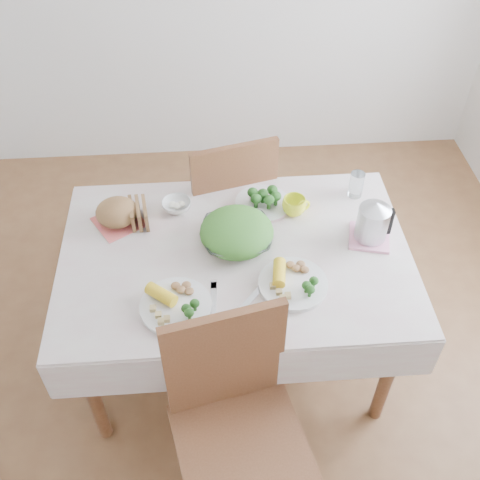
{
  "coord_description": "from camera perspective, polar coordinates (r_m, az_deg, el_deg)",
  "views": [
    {
      "loc": [
        -0.1,
        -1.65,
        2.5
      ],
      "look_at": [
        0.02,
        0.02,
        0.82
      ],
      "focal_mm": 42.0,
      "sensor_mm": 36.0,
      "label": 1
    }
  ],
  "objects": [
    {
      "name": "chair_near",
      "position": [
        2.23,
        0.18,
        -20.72
      ],
      "size": [
        0.56,
        0.56,
        1.03
      ],
      "primitive_type": "cube",
      "rotation": [
        0.0,
        0.0,
        0.22
      ],
      "color": "brown",
      "rests_on": "floor"
    },
    {
      "name": "electric_kettle",
      "position": [
        2.45,
        13.4,
        2.17
      ],
      "size": [
        0.16,
        0.16,
        0.19
      ],
      "primitive_type": "cylinder",
      "rotation": [
        0.0,
        0.0,
        -0.19
      ],
      "color": "#B2B5BA",
      "rests_on": "pink_tray"
    },
    {
      "name": "fruit_bowl",
      "position": [
        2.61,
        -6.45,
        3.52
      ],
      "size": [
        0.17,
        0.17,
        0.04
      ],
      "primitive_type": "imported",
      "rotation": [
        0.0,
        0.0,
        0.36
      ],
      "color": "white",
      "rests_on": "tablecloth"
    },
    {
      "name": "pink_tray",
      "position": [
        2.52,
        12.98,
        0.29
      ],
      "size": [
        0.21,
        0.21,
        0.01
      ],
      "primitive_type": "cube",
      "rotation": [
        0.0,
        0.0,
        -0.24
      ],
      "color": "pink",
      "rests_on": "tablecloth"
    },
    {
      "name": "bread_loaf",
      "position": [
        2.56,
        -12.38,
        2.73
      ],
      "size": [
        0.24,
        0.23,
        0.11
      ],
      "primitive_type": "ellipsoid",
      "rotation": [
        0.0,
        0.0,
        -0.32
      ],
      "color": "brown",
      "rests_on": "napkin"
    },
    {
      "name": "fork_right",
      "position": [
        2.24,
        1.3,
        -5.79
      ],
      "size": [
        0.16,
        0.18,
        0.0
      ],
      "primitive_type": "cube",
      "rotation": [
        0.0,
        0.0,
        -0.71
      ],
      "color": "silver",
      "rests_on": "tablecloth"
    },
    {
      "name": "chair_far",
      "position": [
        3.07,
        -1.65,
        3.59
      ],
      "size": [
        0.54,
        0.54,
        0.99
      ],
      "primitive_type": "cube",
      "rotation": [
        0.0,
        0.0,
        3.39
      ],
      "color": "brown",
      "rests_on": "floor"
    },
    {
      "name": "glass_tumbler",
      "position": [
        2.69,
        11.73,
        5.56
      ],
      "size": [
        0.08,
        0.08,
        0.13
      ],
      "primitive_type": "cylinder",
      "rotation": [
        0.0,
        0.0,
        -0.16
      ],
      "color": "white",
      "rests_on": "tablecloth"
    },
    {
      "name": "napkin",
      "position": [
        2.6,
        -12.19,
        1.82
      ],
      "size": [
        0.27,
        0.27,
        0.0
      ],
      "primitive_type": "cube",
      "rotation": [
        0.0,
        0.0,
        0.56
      ],
      "color": "#EC6561",
      "rests_on": "tablecloth"
    },
    {
      "name": "tablecloth",
      "position": [
        2.41,
        -0.44,
        -1.44
      ],
      "size": [
        1.5,
        1.0,
        0.01
      ],
      "primitive_type": "cube",
      "color": "beige",
      "rests_on": "dining_table"
    },
    {
      "name": "knife",
      "position": [
        2.18,
        0.68,
        -7.75
      ],
      "size": [
        0.19,
        0.04,
        0.0
      ],
      "primitive_type": "cube",
      "rotation": [
        0.0,
        0.0,
        1.65
      ],
      "color": "silver",
      "rests_on": "tablecloth"
    },
    {
      "name": "floor",
      "position": [
        3.0,
        -0.36,
        -11.41
      ],
      "size": [
        3.6,
        3.6,
        0.0
      ],
      "primitive_type": "plane",
      "color": "brown",
      "rests_on": "ground"
    },
    {
      "name": "salad_bowl",
      "position": [
        2.42,
        -0.33,
        0.35
      ],
      "size": [
        0.31,
        0.31,
        0.07
      ],
      "primitive_type": "imported",
      "rotation": [
        0.0,
        0.0,
        0.03
      ],
      "color": "white",
      "rests_on": "tablecloth"
    },
    {
      "name": "fork_left",
      "position": [
        2.22,
        -2.72,
        -6.42
      ],
      "size": [
        0.04,
        0.22,
        0.0
      ],
      "primitive_type": "cube",
      "rotation": [
        0.0,
        0.0,
        -0.06
      ],
      "color": "silver",
      "rests_on": "tablecloth"
    },
    {
      "name": "broccoli_plate",
      "position": [
        2.62,
        2.3,
        3.69
      ],
      "size": [
        0.28,
        0.28,
        0.02
      ],
      "primitive_type": "cylinder",
      "rotation": [
        0.0,
        0.0,
        0.09
      ],
      "color": "beige",
      "rests_on": "tablecloth"
    },
    {
      "name": "dinner_plate_left",
      "position": [
        2.21,
        -6.53,
        -6.72
      ],
      "size": [
        0.39,
        0.39,
        0.02
      ],
      "primitive_type": "cylinder",
      "rotation": [
        0.0,
        0.0,
        0.54
      ],
      "color": "white",
      "rests_on": "tablecloth"
    },
    {
      "name": "dining_table",
      "position": [
        2.7,
        -0.4,
        -7.01
      ],
      "size": [
        1.4,
        0.9,
        0.75
      ],
      "primitive_type": "cube",
      "color": "brown",
      "rests_on": "floor"
    },
    {
      "name": "dinner_plate_right",
      "position": [
        2.28,
        5.4,
        -4.5
      ],
      "size": [
        0.38,
        0.38,
        0.02
      ],
      "primitive_type": "cylinder",
      "rotation": [
        0.0,
        0.0,
        -0.5
      ],
      "color": "white",
      "rests_on": "tablecloth"
    },
    {
      "name": "yellow_mug",
      "position": [
        2.57,
        5.51,
        3.46
      ],
      "size": [
        0.13,
        0.13,
        0.09
      ],
      "primitive_type": "imported",
      "rotation": [
        0.0,
        0.0,
        0.22
      ],
      "color": "#F5FF28",
      "rests_on": "tablecloth"
    }
  ]
}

